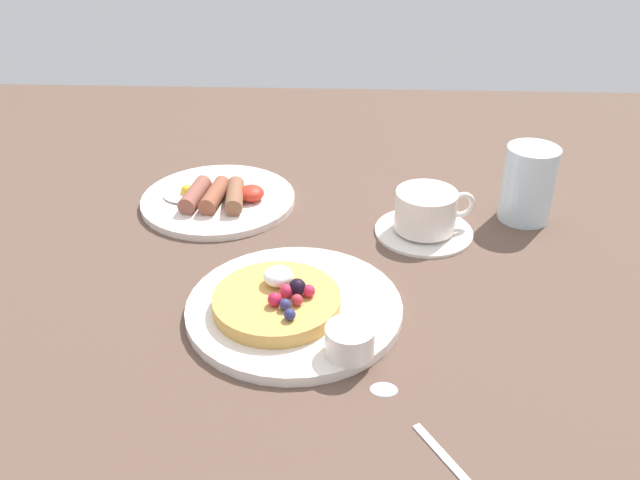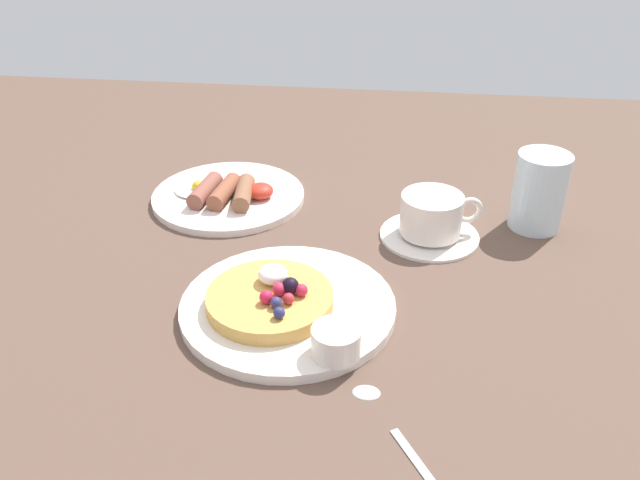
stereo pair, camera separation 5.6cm
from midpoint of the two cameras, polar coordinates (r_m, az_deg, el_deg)
name	(u,v)px [view 2 (the right image)]	position (r cm, az deg, el deg)	size (l,w,h in cm)	color
ground_plane	(286,273)	(88.27, -1.04, -2.84)	(173.19, 142.49, 3.00)	brown
pancake_plate	(288,307)	(78.64, -0.68, -5.71)	(25.08, 25.08, 1.25)	white
pancake_with_berries	(272,298)	(77.13, -2.02, -4.98)	(14.60, 14.60, 3.85)	gold
syrup_ramekin	(336,341)	(70.33, 3.70, -8.59)	(5.23, 5.23, 3.16)	white
breakfast_plate	(229,196)	(103.30, -6.20, 3.66)	(23.04, 23.04, 1.06)	white
fried_breakfast	(226,191)	(101.26, -6.42, 4.10)	(15.35, 9.37, 2.76)	brown
coffee_saucer	(429,234)	(94.59, 10.93, 0.44)	(13.63, 13.63, 0.88)	white
coffee_cup	(432,213)	(93.03, 11.21, 2.19)	(11.30, 8.46, 5.49)	white
teaspoon	(389,422)	(66.33, 8.33, -15.02)	(10.30, 15.25, 0.60)	silver
water_glass	(539,191)	(99.02, 19.64, 3.88)	(7.33, 7.33, 10.95)	silver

